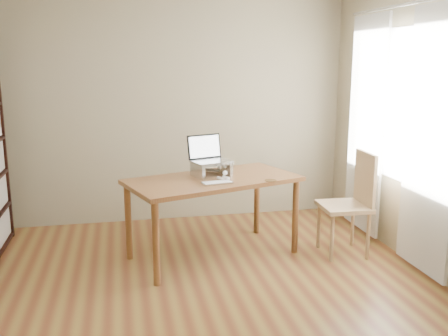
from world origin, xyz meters
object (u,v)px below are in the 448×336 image
at_px(chair, 352,199).
at_px(cat, 213,169).
at_px(desk, 213,187).
at_px(laptop, 210,155).
at_px(keyboard, 217,183).

bearing_deg(chair, cat, 168.92).
xyz_separation_m(desk, cat, (0.02, 0.11, 0.15)).
distance_m(laptop, cat, 0.14).
xyz_separation_m(laptop, cat, (0.02, -0.03, -0.13)).
bearing_deg(cat, keyboard, -118.25).
distance_m(desk, laptop, 0.31).
bearing_deg(keyboard, desk, 77.48).
bearing_deg(chair, keyboard, -176.41).
height_order(cat, chair, chair).
bearing_deg(keyboard, cat, 74.22).
height_order(keyboard, chair, chair).
height_order(keyboard, cat, cat).
distance_m(keyboard, chair, 1.31).
xyz_separation_m(keyboard, chair, (1.29, 0.02, -0.23)).
distance_m(desk, cat, 0.19).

